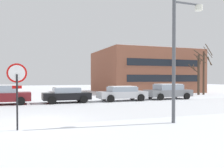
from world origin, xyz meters
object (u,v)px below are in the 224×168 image
Objects in this scene: parked_car_silver at (122,93)px; street_lamp at (179,48)px; stop_sign at (17,83)px; parked_car_black at (66,95)px; parked_car_gray at (168,91)px; parked_car_maroon at (1,95)px.

street_lamp is at bearing -98.66° from parked_car_silver.
parked_car_silver is at bearing 49.39° from stop_sign.
parked_car_silver is at bearing -0.83° from parked_car_black.
street_lamp is 1.45× the size of parked_car_black.
stop_sign reaches higher than parked_car_gray.
stop_sign is 0.60× the size of parked_car_silver.
parked_car_black is 0.89× the size of parked_car_silver.
parked_car_silver is (5.01, -0.07, 0.01)m from parked_car_black.
parked_car_silver is at bearing 81.34° from street_lamp.
stop_sign is at bearing -142.93° from parked_car_gray.
parked_car_silver reaches higher than parked_car_black.
stop_sign is 10.49m from parked_car_maroon.
street_lamp reaches higher than stop_sign.
parked_car_black is at bearing 107.16° from street_lamp.
parked_car_silver is at bearing -1.53° from parked_car_maroon.
parked_car_maroon is 10.02m from parked_car_silver.
parked_car_black is at bearing 70.32° from stop_sign.
parked_car_gray is at bearing 58.93° from street_lamp.
parked_car_maroon is (-1.38, 10.34, -1.07)m from stop_sign.
stop_sign is at bearing -109.68° from parked_car_black.
stop_sign is 17.14m from parked_car_gray.
parked_car_silver is at bearing -177.31° from parked_car_gray.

